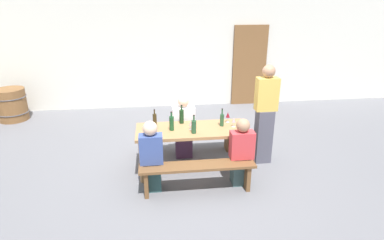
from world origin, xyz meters
TOP-DOWN VIEW (x-y plane):
  - ground_plane at (0.00, 0.00)m, footprint 24.00×24.00m
  - back_wall at (0.00, 3.60)m, footprint 14.00×0.20m
  - wooden_door at (1.96, 3.46)m, footprint 0.90×0.06m
  - tasting_table at (0.00, 0.00)m, footprint 1.82×0.74m
  - bench_near at (0.00, -0.67)m, footprint 1.72×0.30m
  - bench_far at (0.00, 0.67)m, footprint 1.72×0.30m
  - wine_bottle_0 at (-0.60, 0.21)m, footprint 0.06×0.06m
  - wine_bottle_1 at (0.51, 0.06)m, footprint 0.07×0.07m
  - wine_bottle_2 at (-0.33, -0.02)m, footprint 0.07×0.07m
  - wine_bottle_3 at (0.01, -0.18)m, footprint 0.08×0.08m
  - wine_bottle_4 at (-0.15, 0.26)m, footprint 0.08×0.08m
  - wine_glass_0 at (0.69, -0.00)m, footprint 0.07×0.07m
  - wine_glass_1 at (0.64, 0.21)m, footprint 0.07×0.07m
  - wine_glass_2 at (-0.70, -0.09)m, footprint 0.07×0.07m
  - wine_glass_3 at (-0.02, -0.03)m, footprint 0.07×0.07m
  - seated_guest_near_0 at (-0.67, -0.52)m, footprint 0.34×0.24m
  - seated_guest_near_1 at (0.70, -0.52)m, footprint 0.36×0.24m
  - seated_guest_far_0 at (-0.09, 0.52)m, footprint 0.40×0.24m
  - standing_host at (1.28, 0.17)m, footprint 0.36×0.24m
  - wine_barrel at (-3.95, 2.90)m, footprint 0.70×0.70m

SIDE VIEW (x-z plane):
  - ground_plane at x=0.00m, z-range 0.00..0.00m
  - bench_near at x=0.00m, z-range 0.12..0.57m
  - bench_far at x=0.00m, z-range 0.12..0.57m
  - wine_barrel at x=-3.95m, z-range 0.00..0.76m
  - seated_guest_near_1 at x=0.70m, z-range -0.02..1.06m
  - seated_guest_near_0 at x=-0.67m, z-range -0.02..1.09m
  - seated_guest_far_0 at x=-0.09m, z-range -0.03..1.12m
  - tasting_table at x=0.00m, z-range 0.29..1.04m
  - standing_host at x=1.28m, z-range -0.01..1.72m
  - wine_glass_3 at x=-0.02m, z-range 0.78..0.93m
  - wine_bottle_0 at x=-0.60m, z-range 0.71..1.00m
  - wine_bottle_1 at x=0.51m, z-range 0.71..1.01m
  - wine_glass_0 at x=0.69m, z-range 0.78..0.94m
  - wine_bottle_3 at x=0.01m, z-range 0.71..1.01m
  - wine_bottle_2 at x=-0.33m, z-range 0.72..1.03m
  - wine_bottle_4 at x=-0.15m, z-range 0.71..1.04m
  - wine_glass_2 at x=-0.70m, z-range 0.79..0.97m
  - wine_glass_1 at x=0.64m, z-range 0.79..0.97m
  - wooden_door at x=1.96m, z-range 0.00..2.10m
  - back_wall at x=0.00m, z-range 0.00..3.20m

